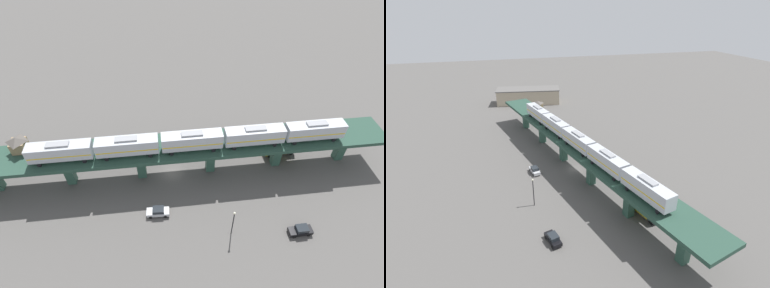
% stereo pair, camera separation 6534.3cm
% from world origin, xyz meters
% --- Properties ---
extents(ground_plane, '(400.00, 400.00, 0.00)m').
position_xyz_m(ground_plane, '(0.00, 0.00, 0.00)').
color(ground_plane, '#514F4C').
extents(elevated_viaduct, '(32.24, 90.98, 8.21)m').
position_xyz_m(elevated_viaduct, '(0.05, -0.18, 7.03)').
color(elevated_viaduct, '#244135').
rests_on(elevated_viaduct, ground).
extents(subway_train, '(19.07, 60.95, 4.45)m').
position_xyz_m(subway_train, '(-0.22, -4.53, 10.75)').
color(subway_train, '#ADB2BA').
rests_on(subway_train, elevated_viaduct).
extents(signal_hut, '(3.95, 3.95, 3.40)m').
position_xyz_m(signal_hut, '(-5.51, 29.40, 10.01)').
color(signal_hut, '#8C7251').
rests_on(signal_hut, elevated_viaduct).
extents(street_car_black, '(2.93, 4.72, 1.89)m').
position_xyz_m(street_car_black, '(-11.08, -26.57, 0.94)').
color(street_car_black, black).
rests_on(street_car_black, ground).
extents(street_car_silver, '(2.68, 4.68, 1.89)m').
position_xyz_m(street_car_silver, '(-11.00, 0.59, 0.94)').
color(street_car_silver, '#B7BABF').
rests_on(street_car_silver, ground).
extents(delivery_truck, '(4.29, 7.54, 3.20)m').
position_xyz_m(delivery_truck, '(9.63, -23.70, 1.76)').
color(delivery_truck, '#333338').
rests_on(delivery_truck, ground).
extents(street_lamp, '(0.44, 0.44, 6.94)m').
position_xyz_m(street_lamp, '(-13.02, -13.85, 4.11)').
color(street_lamp, black).
rests_on(street_lamp, ground).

